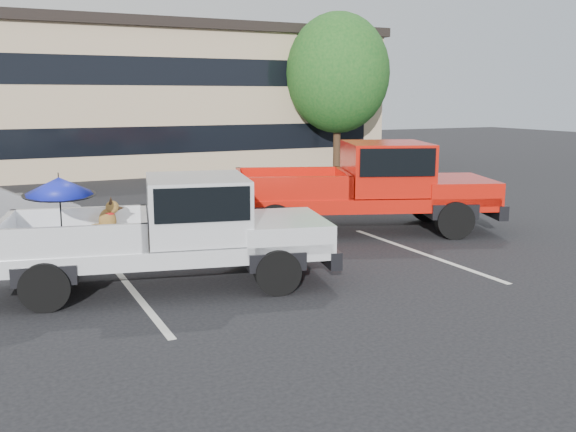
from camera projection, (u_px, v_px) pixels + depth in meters
name	position (u px, v px, depth m)	size (l,w,h in m)	color
ground	(346.00, 299.00, 10.31)	(90.00, 90.00, 0.00)	black
stripe_left	(132.00, 290.00, 10.80)	(0.12, 5.00, 0.01)	silver
stripe_right	(421.00, 253.00, 13.35)	(0.12, 5.00, 0.01)	silver
motel_building	(149.00, 97.00, 29.18)	(20.40, 8.40, 6.30)	tan
tree_right	(338.00, 73.00, 27.54)	(4.46, 4.46, 6.78)	#332114
tree_back	(211.00, 73.00, 33.32)	(4.68, 4.68, 7.11)	#332114
silver_pickup	(183.00, 225.00, 10.92)	(5.98, 3.14, 2.06)	black
red_pickup	(378.00, 183.00, 15.41)	(6.87, 4.39, 2.14)	black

